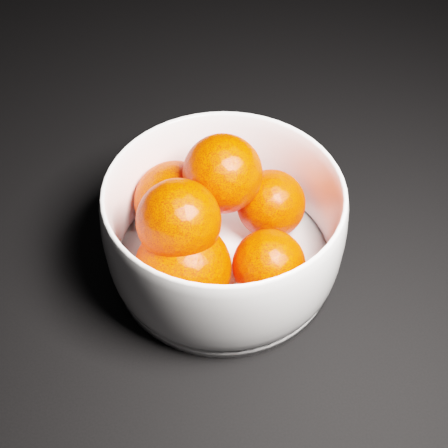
{
  "coord_description": "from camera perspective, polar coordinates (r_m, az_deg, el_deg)",
  "views": [
    {
      "loc": [
        0.21,
        -0.66,
        0.51
      ],
      "look_at": [
        0.21,
        -0.25,
        0.06
      ],
      "focal_mm": 50.0,
      "sensor_mm": 36.0,
      "label": 1
    }
  ],
  "objects": [
    {
      "name": "bowl",
      "position": [
        0.61,
        -0.0,
        -0.36
      ],
      "size": [
        0.23,
        0.23,
        0.11
      ],
      "rotation": [
        0.0,
        0.0,
        0.22
      ],
      "color": "white",
      "rests_on": "ground"
    },
    {
      "name": "ground",
      "position": [
        0.86,
        -14.51,
        9.57
      ],
      "size": [
        3.0,
        3.0,
        0.0
      ],
      "primitive_type": "cube",
      "color": "black",
      "rests_on": "ground"
    },
    {
      "name": "orange_pile",
      "position": [
        0.6,
        -1.53,
        0.05
      ],
      "size": [
        0.18,
        0.17,
        0.13
      ],
      "color": "#FE2400",
      "rests_on": "bowl"
    }
  ]
}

